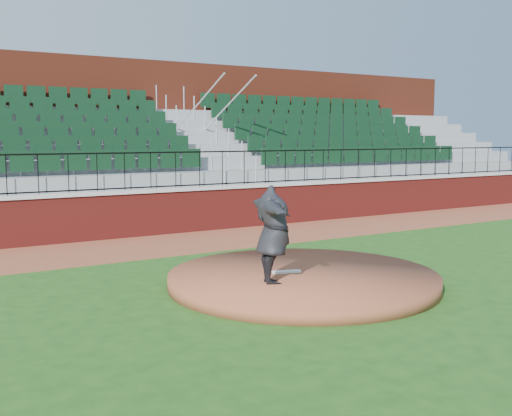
{
  "coord_description": "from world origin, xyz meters",
  "views": [
    {
      "loc": [
        -6.63,
        -9.11,
        2.75
      ],
      "look_at": [
        0.0,
        1.5,
        1.3
      ],
      "focal_mm": 43.59,
      "sensor_mm": 36.0,
      "label": 1
    }
  ],
  "objects": [
    {
      "name": "warning_track",
      "position": [
        0.0,
        5.4,
        0.01
      ],
      "size": [
        34.0,
        3.2,
        0.01
      ],
      "primitive_type": "cube",
      "color": "brown",
      "rests_on": "ground"
    },
    {
      "name": "pitching_rubber",
      "position": [
        -0.21,
        0.1,
        0.27
      ],
      "size": [
        0.55,
        0.29,
        0.04
      ],
      "primitive_type": "cube",
      "rotation": [
        0.0,
        0.0,
        -0.31
      ],
      "color": "white",
      "rests_on": "pitchers_mound"
    },
    {
      "name": "wall_cap",
      "position": [
        0.0,
        7.0,
        1.25
      ],
      "size": [
        34.0,
        0.45,
        0.1
      ],
      "primitive_type": "cube",
      "color": "#B7B7B7",
      "rests_on": "field_wall"
    },
    {
      "name": "pitcher",
      "position": [
        -0.88,
        -0.44,
        1.09
      ],
      "size": [
        1.23,
        2.14,
        1.68
      ],
      "primitive_type": "imported",
      "rotation": [
        0.0,
        0.0,
        1.22
      ],
      "color": "black",
      "rests_on": "pitchers_mound"
    },
    {
      "name": "concourse_wall",
      "position": [
        0.0,
        12.52,
        2.75
      ],
      "size": [
        34.0,
        0.5,
        5.5
      ],
      "primitive_type": "cube",
      "color": "maroon",
      "rests_on": "ground"
    },
    {
      "name": "field_wall",
      "position": [
        0.0,
        7.0,
        0.6
      ],
      "size": [
        34.0,
        0.35,
        1.2
      ],
      "primitive_type": "cube",
      "color": "maroon",
      "rests_on": "ground"
    },
    {
      "name": "pitchers_mound",
      "position": [
        0.05,
        -0.05,
        0.12
      ],
      "size": [
        4.96,
        4.96,
        0.25
      ],
      "primitive_type": "cylinder",
      "color": "brown",
      "rests_on": "ground"
    },
    {
      "name": "wall_railing",
      "position": [
        0.0,
        7.0,
        1.8
      ],
      "size": [
        34.0,
        0.05,
        1.0
      ],
      "primitive_type": null,
      "color": "black",
      "rests_on": "wall_cap"
    },
    {
      "name": "ground",
      "position": [
        0.0,
        0.0,
        0.0
      ],
      "size": [
        90.0,
        90.0,
        0.0
      ],
      "primitive_type": "plane",
      "color": "#1F4C15",
      "rests_on": "ground"
    },
    {
      "name": "seating_stands",
      "position": [
        0.0,
        9.72,
        2.3
      ],
      "size": [
        34.0,
        5.1,
        4.6
      ],
      "primitive_type": null,
      "color": "gray",
      "rests_on": "ground"
    }
  ]
}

